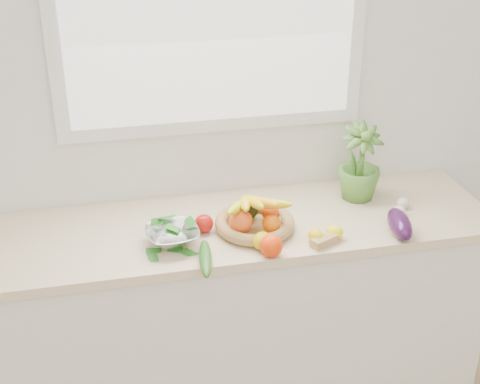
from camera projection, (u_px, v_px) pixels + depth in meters
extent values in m
cube|color=white|center=(212.00, 96.00, 2.82)|extent=(4.50, 0.02, 2.70)
cube|color=silver|center=(228.00, 315.00, 2.97)|extent=(2.20, 0.58, 0.86)
cube|color=beige|center=(227.00, 228.00, 2.77)|extent=(2.24, 0.62, 0.04)
cube|color=white|center=(211.00, 0.00, 2.62)|extent=(1.30, 0.03, 1.10)
cube|color=white|center=(212.00, 1.00, 2.61)|extent=(1.18, 0.01, 0.98)
sphere|color=#F83907|center=(271.00, 246.00, 2.52)|extent=(0.11, 0.11, 0.09)
ellipsoid|color=yellow|center=(316.00, 236.00, 2.61)|extent=(0.08, 0.09, 0.06)
ellipsoid|color=gold|center=(262.00, 241.00, 2.57)|extent=(0.11, 0.11, 0.07)
ellipsoid|color=#FFEC0D|center=(335.00, 232.00, 2.64)|extent=(0.09, 0.09, 0.06)
sphere|color=#AA130D|center=(204.00, 224.00, 2.68)|extent=(0.09, 0.09, 0.08)
cube|color=tan|center=(324.00, 241.00, 2.60)|extent=(0.12, 0.09, 0.04)
ellipsoid|color=beige|center=(403.00, 203.00, 2.87)|extent=(0.06, 0.06, 0.05)
ellipsoid|color=white|center=(284.00, 219.00, 2.75)|extent=(0.05, 0.05, 0.04)
ellipsoid|color=white|center=(400.00, 211.00, 2.81)|extent=(0.07, 0.07, 0.04)
ellipsoid|color=#2F0E34|center=(400.00, 224.00, 2.67)|extent=(0.12, 0.23, 0.09)
ellipsoid|color=#27581A|center=(205.00, 258.00, 2.48)|extent=(0.08, 0.26, 0.05)
sphere|color=#B41639|center=(206.00, 255.00, 2.51)|extent=(0.04, 0.04, 0.03)
imported|color=#4D822F|center=(360.00, 163.00, 2.89)|extent=(0.22, 0.22, 0.34)
cylinder|color=tan|center=(255.00, 228.00, 2.71)|extent=(0.31, 0.31, 0.01)
torus|color=tan|center=(255.00, 223.00, 2.70)|extent=(0.37, 0.37, 0.05)
sphere|color=#F45A1E|center=(241.00, 222.00, 2.65)|extent=(0.11, 0.11, 0.10)
sphere|color=orange|center=(272.00, 224.00, 2.66)|extent=(0.08, 0.08, 0.07)
sphere|color=#F04507|center=(270.00, 212.00, 2.75)|extent=(0.08, 0.08, 0.07)
ellipsoid|color=black|center=(249.00, 208.00, 2.75)|extent=(0.09, 0.09, 0.10)
ellipsoid|color=yellow|center=(237.00, 207.00, 2.64)|extent=(0.14, 0.21, 0.09)
ellipsoid|color=yellow|center=(245.00, 204.00, 2.65)|extent=(0.08, 0.22, 0.09)
ellipsoid|color=yellow|center=(253.00, 202.00, 2.65)|extent=(0.07, 0.22, 0.09)
ellipsoid|color=#FFAF15|center=(261.00, 202.00, 2.66)|extent=(0.13, 0.21, 0.09)
ellipsoid|color=yellow|center=(269.00, 204.00, 2.66)|extent=(0.18, 0.18, 0.09)
cylinder|color=white|center=(173.00, 242.00, 2.61)|extent=(0.09, 0.09, 0.02)
imported|color=silver|center=(173.00, 235.00, 2.59)|extent=(0.23, 0.23, 0.05)
ellipsoid|color=#1E6F1B|center=(172.00, 226.00, 2.57)|extent=(0.17, 0.17, 0.06)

